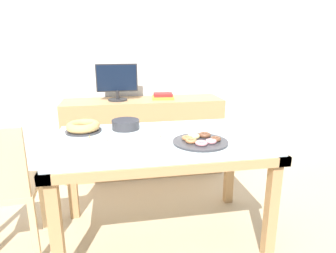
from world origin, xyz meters
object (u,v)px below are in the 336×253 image
computer_monitor (117,82)px  book_stack (163,96)px  cake_chocolate_round (83,127)px  plate_stack (126,124)px  tealight_right_edge (90,139)px  chair (0,186)px  tealight_near_front (160,138)px  pastry_platter (200,141)px  tealight_centre (107,141)px

computer_monitor → book_stack: bearing=0.2°
cake_chocolate_round → plate_stack: bearing=3.9°
computer_monitor → plate_stack: 0.95m
plate_stack → tealight_right_edge: bearing=-138.2°
plate_stack → chair: bearing=-159.6°
tealight_near_front → tealight_right_edge: 0.48m
chair → tealight_near_front: (1.05, 0.01, 0.26)m
tealight_near_front → tealight_right_edge: same height
cake_chocolate_round → computer_monitor: bearing=73.8°
tealight_near_front → chair: bearing=-179.3°
tealight_near_front → tealight_right_edge: (-0.48, 0.07, 0.00)m
book_stack → tealight_near_front: book_stack is taller
cake_chocolate_round → tealight_right_edge: 0.22m
book_stack → tealight_right_edge: size_ratio=6.26×
tealight_right_edge → book_stack: bearing=58.8°
cake_chocolate_round → pastry_platter: (0.78, -0.40, -0.02)m
plate_stack → cake_chocolate_round: bearing=-176.1°
chair → plate_stack: bearing=20.4°
chair → plate_stack: size_ratio=4.48×
computer_monitor → cake_chocolate_round: 1.00m
tealight_centre → tealight_right_edge: (-0.12, 0.08, 0.00)m
computer_monitor → tealight_near_front: size_ratio=10.60×
chair → book_stack: (1.27, 1.23, 0.33)m
pastry_platter → plate_stack: plate_stack is taller
cake_chocolate_round → pastry_platter: bearing=-26.9°
computer_monitor → tealight_right_edge: (-0.22, -1.15, -0.23)m
computer_monitor → tealight_centre: computer_monitor is taller
cake_chocolate_round → tealight_centre: 0.34m
chair → cake_chocolate_round: size_ratio=3.61×
plate_stack → tealight_near_front: 0.37m
cake_chocolate_round → tealight_near_front: (0.53, -0.27, -0.03)m
pastry_platter → tealight_near_front: pastry_platter is taller
chair → computer_monitor: bearing=57.3°
book_stack → tealight_right_edge: bearing=-121.2°
chair → tealight_right_edge: chair is taller
pastry_platter → plate_stack: bearing=138.3°
pastry_platter → tealight_centre: (-0.61, 0.11, -0.00)m
tealight_near_front → tealight_centre: bearing=-177.4°
cake_chocolate_round → tealight_right_edge: size_ratio=6.50×
pastry_platter → tealight_right_edge: (-0.72, 0.19, -0.00)m
cake_chocolate_round → tealight_centre: size_ratio=6.50×
plate_stack → tealight_centre: size_ratio=5.25×
tealight_near_front → computer_monitor: bearing=102.0°
chair → tealight_right_edge: size_ratio=23.50×
pastry_platter → computer_monitor: bearing=110.7°
book_stack → tealight_centre: book_stack is taller
tealight_right_edge → plate_stack: bearing=41.8°
tealight_right_edge → computer_monitor: bearing=79.3°
tealight_near_front → tealight_centre: size_ratio=1.00×
pastry_platter → cake_chocolate_round: bearing=153.1°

